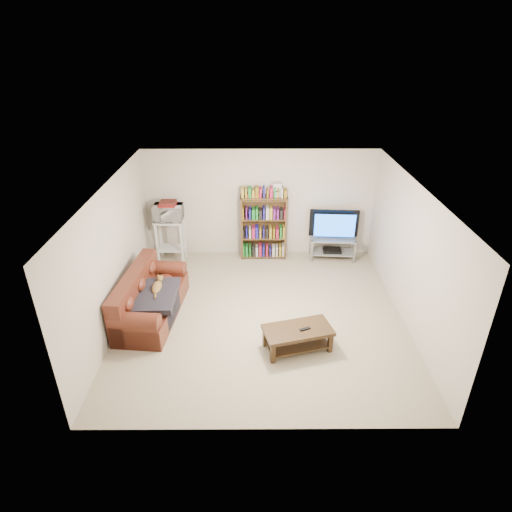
{
  "coord_description": "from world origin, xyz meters",
  "views": [
    {
      "loc": [
        -0.14,
        -6.34,
        4.52
      ],
      "look_at": [
        -0.1,
        0.4,
        1.0
      ],
      "focal_mm": 30.0,
      "sensor_mm": 36.0,
      "label": 1
    }
  ],
  "objects_px": {
    "sofa": "(148,301)",
    "coffee_table": "(298,335)",
    "bookshelf": "(264,226)",
    "tv_stand": "(332,244)"
  },
  "relations": [
    {
      "from": "tv_stand",
      "to": "sofa",
      "type": "bearing_deg",
      "value": -145.02
    },
    {
      "from": "tv_stand",
      "to": "coffee_table",
      "type": "bearing_deg",
      "value": -104.88
    },
    {
      "from": "sofa",
      "to": "bookshelf",
      "type": "distance_m",
      "value": 3.13
    },
    {
      "from": "coffee_table",
      "to": "bookshelf",
      "type": "xyz_separation_m",
      "value": [
        -0.47,
        3.21,
        0.47
      ]
    },
    {
      "from": "bookshelf",
      "to": "coffee_table",
      "type": "bearing_deg",
      "value": -81.46
    },
    {
      "from": "sofa",
      "to": "bookshelf",
      "type": "relative_size",
      "value": 1.41
    },
    {
      "from": "tv_stand",
      "to": "bookshelf",
      "type": "height_order",
      "value": "bookshelf"
    },
    {
      "from": "tv_stand",
      "to": "bookshelf",
      "type": "bearing_deg",
      "value": -179.03
    },
    {
      "from": "sofa",
      "to": "coffee_table",
      "type": "distance_m",
      "value": 2.74
    },
    {
      "from": "sofa",
      "to": "bookshelf",
      "type": "height_order",
      "value": "bookshelf"
    }
  ]
}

